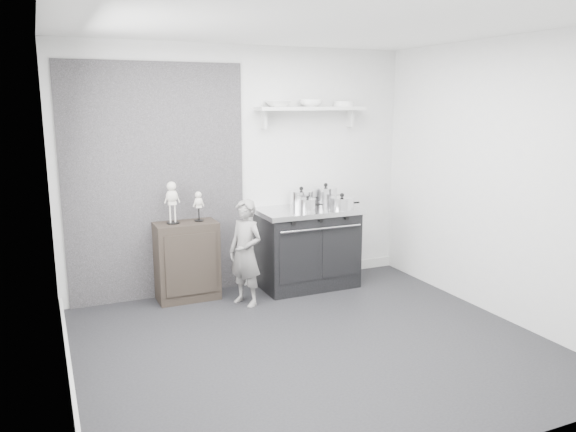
% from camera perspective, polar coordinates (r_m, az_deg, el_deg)
% --- Properties ---
extents(ground, '(4.00, 4.00, 0.00)m').
position_cam_1_polar(ground, '(5.07, 2.44, -12.93)').
color(ground, black).
rests_on(ground, ground).
extents(room_shell, '(4.02, 3.62, 2.71)m').
position_cam_1_polar(room_shell, '(4.73, 0.84, 5.95)').
color(room_shell, silver).
rests_on(room_shell, ground).
extents(wall_shelf, '(1.30, 0.26, 0.24)m').
position_cam_1_polar(wall_shelf, '(6.47, 2.35, 10.77)').
color(wall_shelf, silver).
rests_on(wall_shelf, room_shell).
extents(stove, '(1.14, 0.71, 0.91)m').
position_cam_1_polar(stove, '(6.44, 1.95, -3.17)').
color(stove, black).
rests_on(stove, ground).
extents(side_cabinet, '(0.65, 0.38, 0.84)m').
position_cam_1_polar(side_cabinet, '(6.13, -10.25, -4.50)').
color(side_cabinet, black).
rests_on(side_cabinet, ground).
extents(child, '(0.43, 0.49, 1.12)m').
position_cam_1_polar(child, '(5.84, -4.33, -3.75)').
color(child, slate).
rests_on(child, ground).
extents(pot_back_left, '(0.36, 0.27, 0.23)m').
position_cam_1_polar(pot_back_left, '(6.43, 1.36, 1.79)').
color(pot_back_left, silver).
rests_on(pot_back_left, stove).
extents(pot_back_right, '(0.36, 0.27, 0.26)m').
position_cam_1_polar(pot_back_right, '(6.55, 3.84, 2.06)').
color(pot_back_right, silver).
rests_on(pot_back_right, stove).
extents(pot_front_right, '(0.36, 0.28, 0.18)m').
position_cam_1_polar(pot_front_right, '(6.31, 5.50, 1.32)').
color(pot_front_right, silver).
rests_on(pot_front_right, stove).
extents(pot_front_center, '(0.28, 0.19, 0.17)m').
position_cam_1_polar(pot_front_center, '(6.17, 2.01, 1.15)').
color(pot_front_center, silver).
rests_on(pot_front_center, stove).
extents(skeleton_full, '(0.14, 0.09, 0.51)m').
position_cam_1_polar(skeleton_full, '(5.95, -11.70, 1.66)').
color(skeleton_full, beige).
rests_on(skeleton_full, side_cabinet).
extents(skeleton_torso, '(0.10, 0.07, 0.37)m').
position_cam_1_polar(skeleton_torso, '(6.03, -9.07, 1.18)').
color(skeleton_torso, beige).
rests_on(skeleton_torso, side_cabinet).
extents(bowl_large, '(0.28, 0.28, 0.07)m').
position_cam_1_polar(bowl_large, '(6.29, -1.00, 11.34)').
color(bowl_large, white).
rests_on(bowl_large, wall_shelf).
extents(bowl_small, '(0.25, 0.25, 0.08)m').
position_cam_1_polar(bowl_small, '(6.46, 2.36, 11.40)').
color(bowl_small, white).
rests_on(bowl_small, wall_shelf).
extents(plate_stack, '(0.24, 0.24, 0.06)m').
position_cam_1_polar(plate_stack, '(6.66, 5.69, 11.27)').
color(plate_stack, silver).
rests_on(plate_stack, wall_shelf).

